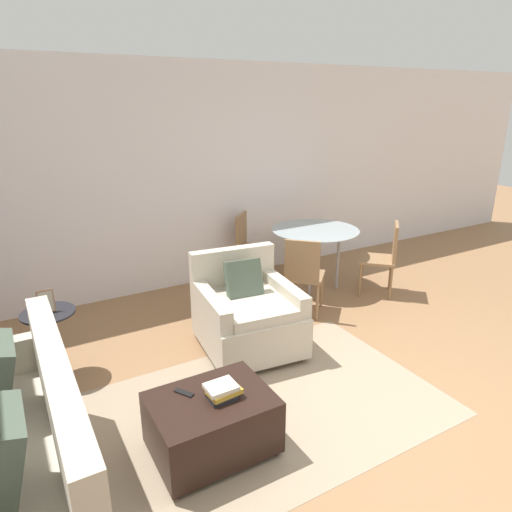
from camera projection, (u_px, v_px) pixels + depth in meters
name	position (u px, v px, depth m)	size (l,w,h in m)	color
ground_plane	(417.00, 425.00, 3.39)	(20.00, 20.00, 0.00)	#936B47
wall_back	(214.00, 176.00, 5.80)	(12.00, 0.06, 2.75)	white
area_rug	(252.00, 411.00, 3.54)	(2.99, 1.81, 0.01)	gray
couch	(11.00, 473.00, 2.53)	(0.86, 1.88, 0.97)	beige
armchair	(247.00, 314.00, 4.35)	(0.96, 1.02, 0.91)	beige
ottoman	(212.00, 422.00, 3.08)	(0.80, 0.59, 0.43)	black
book_stack	(222.00, 391.00, 3.00)	(0.23, 0.18, 0.09)	black
tv_remote_primary	(184.00, 393.00, 3.06)	(0.11, 0.14, 0.01)	black
tv_remote_secondary	(220.00, 388.00, 3.11)	(0.15, 0.15, 0.01)	#333338
side_table	(51.00, 331.00, 3.88)	(0.44, 0.44, 0.61)	black
picture_frame	(46.00, 302.00, 3.79)	(0.13, 0.07, 0.19)	#8C6647
dining_table	(315.00, 236.00, 5.72)	(1.09, 1.09, 0.76)	#99A8AD
dining_chair_near_left	(303.00, 272.00, 4.98)	(0.59, 0.59, 0.90)	#93704C
dining_chair_near_right	(385.00, 254.00, 5.55)	(0.59, 0.59, 0.90)	#93704C
dining_chair_far_left	(249.00, 243.00, 5.98)	(0.59, 0.59, 0.90)	#93704C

